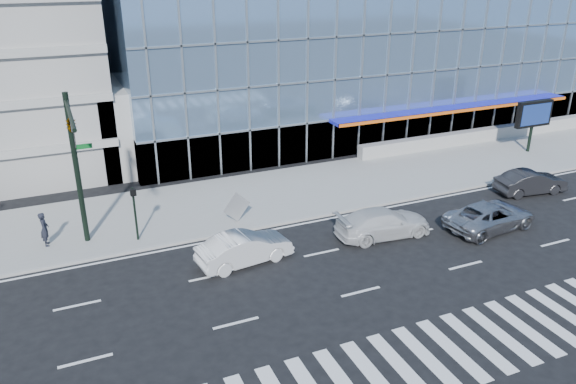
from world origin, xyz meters
name	(u,v)px	position (x,y,z in m)	size (l,w,h in m)	color
ground	(321,253)	(0.00, 0.00, 0.00)	(160.00, 160.00, 0.00)	black
sidewalk	(265,196)	(0.00, 8.00, 0.07)	(120.00, 8.00, 0.15)	gray
theatre_building	(333,33)	(14.00, 26.00, 7.50)	(42.00, 26.00, 15.00)	#7093BB
ramp_block	(139,123)	(-6.00, 18.00, 3.00)	(6.00, 8.00, 6.00)	gray
retaining_wall	(514,130)	(24.00, 11.60, 0.65)	(30.00, 0.80, 1.00)	gray
traffic_signal	(73,140)	(-11.00, 4.57, 6.16)	(1.14, 5.74, 8.00)	black
ped_signal_post	(134,206)	(-8.50, 4.94, 2.14)	(0.30, 0.33, 3.00)	black
marquee_sign	(534,115)	(22.00, 7.99, 3.07)	(3.20, 0.43, 4.00)	black
silver_suv	(490,216)	(9.94, -1.20, 0.76)	(2.54, 5.50, 1.53)	#ADACB1
white_suv	(383,223)	(3.94, 0.42, 0.78)	(2.18, 5.37, 1.56)	silver
white_sedan	(244,248)	(-3.97, 0.65, 0.79)	(1.68, 4.82, 1.59)	silver
dark_sedan	(531,182)	(15.94, 1.80, 0.76)	(1.61, 4.62, 1.52)	black
pedestrian	(45,229)	(-13.00, 6.27, 1.08)	(0.68, 0.44, 1.86)	black
tilted_panel	(236,207)	(-2.91, 5.00, 1.07)	(1.30, 0.06, 1.30)	#9A9A9A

